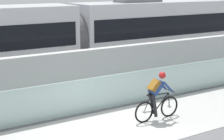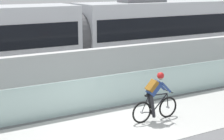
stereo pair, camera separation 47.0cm
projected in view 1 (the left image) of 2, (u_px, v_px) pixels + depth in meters
The scene contains 8 objects.
ground_plane at pixel (124, 127), 11.35m from camera, with size 200.00×200.00×0.00m, color slate.
bike_path_deck at pixel (124, 127), 11.35m from camera, with size 32.00×3.20×0.01m, color beige.
glass_parapet at pixel (95, 94), 12.74m from camera, with size 32.00×0.05×1.21m, color silver.
concrete_barrier_wall at pixel (73, 74), 14.16m from camera, with size 32.00×0.36×1.86m, color silver.
tram_rail_near at pixel (50, 83), 16.44m from camera, with size 32.00×0.08×0.01m, color #595654.
tram_rail_far at pixel (39, 76), 17.63m from camera, with size 32.00×0.08×0.01m, color #595654.
tram at pixel (73, 37), 17.38m from camera, with size 22.56×2.54×3.81m.
cyclist_on_bike at pixel (157, 97), 11.82m from camera, with size 1.77×0.58×1.61m.
Camera 1 is at (-5.83, -8.88, 4.40)m, focal length 58.08 mm.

